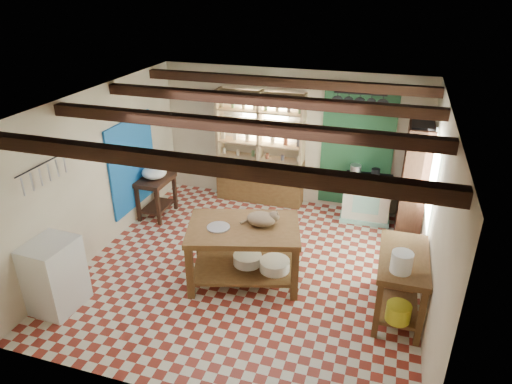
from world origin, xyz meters
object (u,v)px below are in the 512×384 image
(stove, at_px, (367,199))
(prep_table, at_px, (157,197))
(right_counter, at_px, (400,285))
(work_table, at_px, (244,253))
(white_cabinet, at_px, (54,275))
(cat, at_px, (261,219))

(stove, xyz_separation_m, prep_table, (-3.74, -1.01, -0.03))
(prep_table, distance_m, right_counter, 4.63)
(work_table, relative_size, white_cabinet, 1.59)
(prep_table, bearing_deg, white_cabinet, -89.96)
(stove, bearing_deg, right_counter, -77.40)
(prep_table, xyz_separation_m, white_cabinet, (-0.02, -2.75, 0.12))
(white_cabinet, relative_size, cat, 2.37)
(white_cabinet, bearing_deg, prep_table, 93.02)
(work_table, bearing_deg, stove, 41.70)
(right_counter, bearing_deg, stove, 103.70)
(white_cabinet, height_order, cat, cat)
(stove, distance_m, right_counter, 2.60)
(stove, xyz_separation_m, white_cabinet, (-3.76, -3.76, 0.09))
(prep_table, distance_m, cat, 2.81)
(white_cabinet, bearing_deg, right_counter, 19.13)
(work_table, relative_size, right_counter, 1.28)
(stove, height_order, right_counter, right_counter)
(work_table, distance_m, cat, 0.60)
(stove, distance_m, prep_table, 3.87)
(prep_table, height_order, right_counter, right_counter)
(stove, bearing_deg, cat, -121.45)
(prep_table, xyz_separation_m, right_counter, (4.38, -1.51, 0.06))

